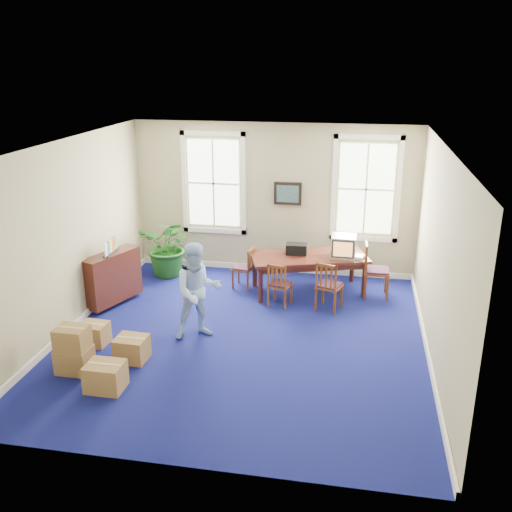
% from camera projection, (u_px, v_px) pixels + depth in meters
% --- Properties ---
extents(floor, '(6.50, 6.50, 0.00)m').
position_uv_depth(floor, '(244.00, 338.00, 9.55)').
color(floor, navy).
rests_on(floor, ground).
extents(ceiling, '(6.50, 6.50, 0.00)m').
position_uv_depth(ceiling, '(242.00, 145.00, 8.50)').
color(ceiling, white).
rests_on(ceiling, ground).
extents(wall_back, '(6.50, 0.00, 6.50)m').
position_uv_depth(wall_back, '(274.00, 199.00, 12.04)').
color(wall_back, tan).
rests_on(wall_back, ground).
extents(wall_front, '(6.50, 0.00, 6.50)m').
position_uv_depth(wall_front, '(181.00, 343.00, 6.01)').
color(wall_front, tan).
rests_on(wall_front, ground).
extents(wall_left, '(0.00, 6.50, 6.50)m').
position_uv_depth(wall_left, '(68.00, 237.00, 9.53)').
color(wall_left, tan).
rests_on(wall_left, ground).
extents(wall_right, '(0.00, 6.50, 6.50)m').
position_uv_depth(wall_right, '(439.00, 258.00, 8.52)').
color(wall_right, tan).
rests_on(wall_right, ground).
extents(baseboard_back, '(6.00, 0.04, 0.12)m').
position_uv_depth(baseboard_back, '(273.00, 268.00, 12.52)').
color(baseboard_back, white).
rests_on(baseboard_back, ground).
extents(baseboard_left, '(0.04, 6.50, 0.12)m').
position_uv_depth(baseboard_left, '(79.00, 320.00, 10.04)').
color(baseboard_left, white).
rests_on(baseboard_left, ground).
extents(baseboard_right, '(0.04, 6.50, 0.12)m').
position_uv_depth(baseboard_right, '(427.00, 350.00, 9.03)').
color(baseboard_right, white).
rests_on(baseboard_right, ground).
extents(window_left, '(1.40, 0.12, 2.20)m').
position_uv_depth(window_left, '(214.00, 183.00, 12.14)').
color(window_left, white).
rests_on(window_left, ground).
extents(window_right, '(1.40, 0.12, 2.20)m').
position_uv_depth(window_right, '(366.00, 189.00, 11.60)').
color(window_right, white).
rests_on(window_right, ground).
extents(wall_picture, '(0.58, 0.06, 0.48)m').
position_uv_depth(wall_picture, '(288.00, 194.00, 11.90)').
color(wall_picture, black).
rests_on(wall_picture, ground).
extents(conference_table, '(2.44, 1.65, 0.76)m').
position_uv_depth(conference_table, '(308.00, 273.00, 11.32)').
color(conference_table, '#471D14').
rests_on(conference_table, ground).
extents(crt_tv, '(0.48, 0.52, 0.42)m').
position_uv_depth(crt_tv, '(344.00, 246.00, 11.06)').
color(crt_tv, '#B7B7BC').
rests_on(crt_tv, conference_table).
extents(game_console, '(0.23, 0.26, 0.06)m').
position_uv_depth(game_console, '(359.00, 257.00, 11.02)').
color(game_console, white).
rests_on(game_console, conference_table).
extents(equipment_bag, '(0.42, 0.28, 0.21)m').
position_uv_depth(equipment_bag, '(296.00, 249.00, 11.25)').
color(equipment_bag, black).
rests_on(equipment_bag, conference_table).
extents(chair_near_left, '(0.47, 0.47, 0.86)m').
position_uv_depth(chair_near_left, '(280.00, 284.00, 10.67)').
color(chair_near_left, brown).
rests_on(chair_near_left, ground).
extents(chair_near_right, '(0.53, 0.53, 0.95)m').
position_uv_depth(chair_near_right, '(329.00, 285.00, 10.50)').
color(chair_near_right, brown).
rests_on(chair_near_right, ground).
extents(chair_end_left, '(0.44, 0.44, 0.84)m').
position_uv_depth(chair_end_left, '(243.00, 267.00, 11.53)').
color(chair_end_left, brown).
rests_on(chair_end_left, ground).
extents(chair_end_right, '(0.50, 0.50, 1.08)m').
position_uv_depth(chair_end_right, '(377.00, 270.00, 11.04)').
color(chair_end_right, brown).
rests_on(chair_end_right, ground).
extents(man, '(1.00, 0.92, 1.64)m').
position_uv_depth(man, '(198.00, 291.00, 9.34)').
color(man, '#A2C3F4').
rests_on(man, ground).
extents(credenza, '(0.76, 1.25, 0.94)m').
position_uv_depth(credenza, '(113.00, 281.00, 10.70)').
color(credenza, '#471D14').
rests_on(credenza, ground).
extents(brochure_rack, '(0.36, 0.65, 0.29)m').
position_uv_depth(brochure_rack, '(111.00, 250.00, 10.49)').
color(brochure_rack, '#99999E').
rests_on(brochure_rack, credenza).
extents(potted_plant, '(1.28, 1.15, 1.30)m').
position_uv_depth(potted_plant, '(169.00, 246.00, 12.08)').
color(potted_plant, '#174B14').
rests_on(potted_plant, ground).
extents(cardboard_boxes, '(1.37, 1.37, 0.76)m').
position_uv_depth(cardboard_boxes, '(88.00, 346.00, 8.48)').
color(cardboard_boxes, olive).
rests_on(cardboard_boxes, ground).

